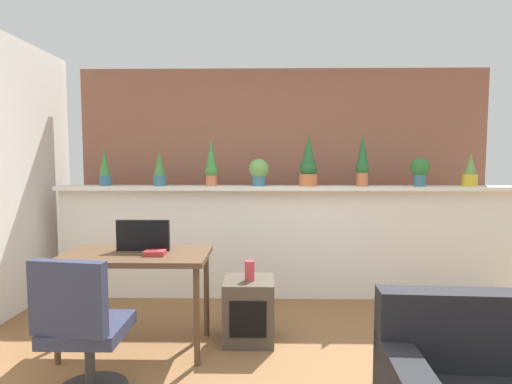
# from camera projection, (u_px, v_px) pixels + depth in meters

# --- Properties ---
(divider_wall) EXTENTS (4.71, 0.16, 1.14)m
(divider_wall) POSITION_uv_depth(u_px,v_px,m) (285.00, 244.00, 4.37)
(divider_wall) COLOR white
(divider_wall) RESTS_ON ground
(plant_shelf) EXTENTS (4.71, 0.30, 0.04)m
(plant_shelf) POSITION_uv_depth(u_px,v_px,m) (285.00, 188.00, 4.28)
(plant_shelf) COLOR white
(plant_shelf) RESTS_ON divider_wall
(brick_wall_behind) EXTENTS (4.71, 0.10, 2.50)m
(brick_wall_behind) POSITION_uv_depth(u_px,v_px,m) (282.00, 177.00, 4.91)
(brick_wall_behind) COLOR #935B47
(brick_wall_behind) RESTS_ON ground
(potted_plant_0) EXTENTS (0.12, 0.12, 0.39)m
(potted_plant_0) POSITION_uv_depth(u_px,v_px,m) (105.00, 167.00, 4.33)
(potted_plant_0) COLOR #386B84
(potted_plant_0) RESTS_ON plant_shelf
(potted_plant_1) EXTENTS (0.13, 0.13, 0.36)m
(potted_plant_1) POSITION_uv_depth(u_px,v_px,m) (160.00, 169.00, 4.30)
(potted_plant_1) COLOR #386B84
(potted_plant_1) RESTS_ON plant_shelf
(potted_plant_2) EXTENTS (0.13, 0.13, 0.49)m
(potted_plant_2) POSITION_uv_depth(u_px,v_px,m) (211.00, 164.00, 4.29)
(potted_plant_2) COLOR #C66B42
(potted_plant_2) RESTS_ON plant_shelf
(potted_plant_3) EXTENTS (0.21, 0.21, 0.28)m
(potted_plant_3) POSITION_uv_depth(u_px,v_px,m) (259.00, 171.00, 4.29)
(potted_plant_3) COLOR #386B84
(potted_plant_3) RESTS_ON plant_shelf
(potted_plant_4) EXTENTS (0.18, 0.18, 0.52)m
(potted_plant_4) POSITION_uv_depth(u_px,v_px,m) (308.00, 164.00, 4.24)
(potted_plant_4) COLOR #C66B42
(potted_plant_4) RESTS_ON plant_shelf
(potted_plant_5) EXTENTS (0.14, 0.14, 0.54)m
(potted_plant_5) POSITION_uv_depth(u_px,v_px,m) (362.00, 161.00, 4.21)
(potted_plant_5) COLOR #C66B42
(potted_plant_5) RESTS_ON plant_shelf
(potted_plant_6) EXTENTS (0.19, 0.19, 0.29)m
(potted_plant_6) POSITION_uv_depth(u_px,v_px,m) (420.00, 170.00, 4.20)
(potted_plant_6) COLOR #386B84
(potted_plant_6) RESTS_ON plant_shelf
(potted_plant_7) EXTENTS (0.15, 0.15, 0.34)m
(potted_plant_7) POSITION_uv_depth(u_px,v_px,m) (470.00, 172.00, 4.23)
(potted_plant_7) COLOR gold
(potted_plant_7) RESTS_ON plant_shelf
(desk) EXTENTS (1.10, 0.60, 0.75)m
(desk) POSITION_uv_depth(u_px,v_px,m) (136.00, 264.00, 3.15)
(desk) COLOR brown
(desk) RESTS_ON ground
(tv_monitor) EXTENTS (0.41, 0.04, 0.24)m
(tv_monitor) POSITION_uv_depth(u_px,v_px,m) (143.00, 235.00, 3.21)
(tv_monitor) COLOR black
(tv_monitor) RESTS_ON desk
(office_chair) EXTENTS (0.47, 0.47, 0.91)m
(office_chair) POSITION_uv_depth(u_px,v_px,m) (84.00, 343.00, 2.43)
(office_chair) COLOR #262628
(office_chair) RESTS_ON ground
(side_cube_shelf) EXTENTS (0.40, 0.41, 0.50)m
(side_cube_shelf) POSITION_uv_depth(u_px,v_px,m) (249.00, 310.00, 3.33)
(side_cube_shelf) COLOR #4C4238
(side_cube_shelf) RESTS_ON ground
(vase_on_shelf) EXTENTS (0.08, 0.08, 0.16)m
(vase_on_shelf) POSITION_uv_depth(u_px,v_px,m) (250.00, 270.00, 3.29)
(vase_on_shelf) COLOR #CC3D47
(vase_on_shelf) RESTS_ON side_cube_shelf
(book_on_desk) EXTENTS (0.15, 0.10, 0.04)m
(book_on_desk) POSITION_uv_depth(u_px,v_px,m) (155.00, 253.00, 3.07)
(book_on_desk) COLOR #B22D33
(book_on_desk) RESTS_ON desk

